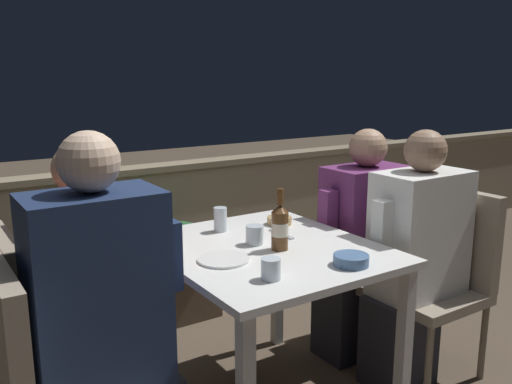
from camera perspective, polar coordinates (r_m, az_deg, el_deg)
The scene contains 19 objects.
parapet_wall at distance 3.71m, azimuth -12.83°, elevation -3.88°, with size 9.00×0.18×0.85m.
dining_table at distance 2.31m, azimuth 1.01°, elevation -8.03°, with size 0.86×0.98×0.74m.
planter_hedge at distance 3.28m, azimuth -10.80°, elevation -7.94°, with size 0.73×0.47×0.58m.
chair_left_near at distance 1.88m, azimuth -21.22°, elevation -17.73°, with size 0.46×0.46×0.90m.
person_navy_jumper at distance 1.87m, azimuth -15.21°, elevation -13.56°, with size 0.49×0.26×1.28m.
chair_left_far at distance 2.20m, azimuth -21.67°, elevation -13.18°, with size 0.46×0.46×0.90m.
person_coral_top at distance 2.22m, azimuth -16.50°, elevation -10.52°, with size 0.48×0.26×1.21m.
chair_right_near at distance 2.81m, azimuth 18.94°, elevation -7.42°, with size 0.46×0.46×0.90m.
person_white_polo at distance 2.63m, azimuth 16.24°, elevation -6.94°, with size 0.50×0.26×1.21m.
chair_right_far at distance 3.00m, azimuth 13.63°, elevation -5.80°, with size 0.46×0.46×0.90m.
person_purple_stripe at distance 2.84m, azimuth 10.80°, elevation -5.43°, with size 0.49×0.26×1.18m.
beer_bottle at distance 2.21m, azimuth 2.52°, elevation -3.65°, with size 0.07×0.07×0.26m.
plate_0 at distance 2.11m, azimuth -3.43°, elevation -7.10°, with size 0.20×0.20×0.01m.
bowl_0 at distance 2.60m, azimuth 2.47°, elevation -2.95°, with size 0.12×0.12×0.04m.
bowl_1 at distance 2.08m, azimuth 9.97°, elevation -6.97°, with size 0.13×0.13×0.04m.
glass_cup_0 at distance 2.29m, azimuth -0.15°, elevation -4.53°, with size 0.08×0.08×0.08m.
glass_cup_1 at distance 1.91m, azimuth 1.58°, elevation -8.09°, with size 0.07×0.07×0.08m.
glass_cup_2 at distance 2.48m, azimuth -3.78°, elevation -2.90°, with size 0.06×0.06×0.11m.
fork_0 at distance 2.44m, azimuth 2.67°, elevation -4.44°, with size 0.02×0.17×0.01m.
Camera 1 is at (-1.22, -1.78, 1.45)m, focal length 38.00 mm.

